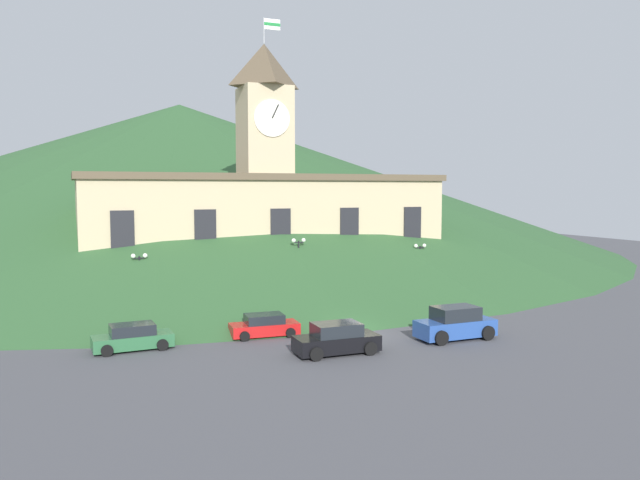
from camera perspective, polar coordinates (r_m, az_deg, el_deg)
ground_plane at (r=41.19m, az=4.00°, el=-8.70°), size 160.00×160.00×0.00m
civic_building at (r=60.23m, az=-5.02°, el=1.63°), size 34.47×9.73×25.59m
banner_fence at (r=52.95m, az=-2.32°, el=-4.55°), size 34.42×0.12×2.08m
hillside_backdrop at (r=106.62m, az=-12.63°, el=5.73°), size 136.66×136.66×23.44m
street_lamp_left at (r=50.65m, az=-16.18°, el=-2.53°), size 1.26×0.36×4.52m
street_lamp_center at (r=53.57m, az=-1.96°, el=-1.42°), size 1.26×0.36×5.32m
street_lamp_far_right at (r=58.85m, az=9.12°, el=-1.47°), size 1.26×0.36×4.45m
car_yellow_coupe at (r=50.22m, az=6.93°, el=-5.56°), size 4.26×2.24×1.35m
car_white_taxi at (r=46.53m, az=-11.57°, el=-6.36°), size 4.63×2.41×1.50m
car_red_sedan at (r=40.90m, az=-5.11°, el=-7.84°), size 4.50×2.33×1.45m
car_green_wagon at (r=39.01m, az=-16.76°, el=-8.57°), size 4.69×2.33×1.55m
car_blue_van at (r=40.83m, az=12.27°, el=-7.53°), size 5.12×2.41×2.10m
car_black_suv at (r=36.53m, az=1.52°, el=-9.08°), size 4.92×2.41×1.80m
pedestrian at (r=54.17m, az=7.78°, el=-4.48°), size 0.50×0.50×1.73m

